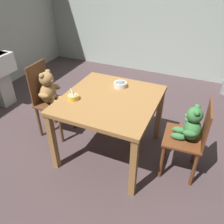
# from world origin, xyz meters

# --- Properties ---
(ground_plane) EXTENTS (5.20, 5.20, 0.04)m
(ground_plane) POSITION_xyz_m (0.00, 0.00, -0.02)
(ground_plane) COLOR #4D3C3E
(dining_table) EXTENTS (0.98, 1.03, 0.74)m
(dining_table) POSITION_xyz_m (0.00, 0.00, 0.64)
(dining_table) COLOR #9F6D39
(dining_table) RESTS_ON ground_plane
(teddy_chair_near_right) EXTENTS (0.40, 0.43, 0.85)m
(teddy_chair_near_right) POSITION_xyz_m (0.84, 0.03, 0.55)
(teddy_chair_near_right) COLOR brown
(teddy_chair_near_right) RESTS_ON ground_plane
(teddy_chair_near_left) EXTENTS (0.40, 0.39, 0.95)m
(teddy_chair_near_left) POSITION_xyz_m (-0.84, 0.05, 0.58)
(teddy_chair_near_left) COLOR brown
(teddy_chair_near_left) RESTS_ON ground_plane
(porridge_bowl_white_far_center) EXTENTS (0.15, 0.15, 0.05)m
(porridge_bowl_white_far_center) POSITION_xyz_m (0.00, 0.28, 0.76)
(porridge_bowl_white_far_center) COLOR silver
(porridge_bowl_white_far_center) RESTS_ON dining_table
(porridge_bowl_yellow_near_left) EXTENTS (0.11, 0.11, 0.11)m
(porridge_bowl_yellow_near_left) POSITION_xyz_m (-0.33, -0.18, 0.76)
(porridge_bowl_yellow_near_left) COLOR yellow
(porridge_bowl_yellow_near_left) RESTS_ON dining_table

